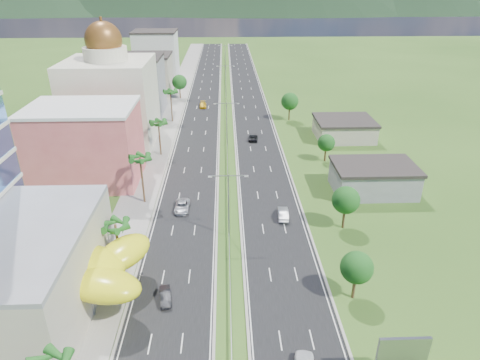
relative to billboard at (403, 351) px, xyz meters
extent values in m
plane|color=#2D5119|center=(-17.00, 18.00, -4.42)|extent=(500.00, 500.00, 0.00)
cube|color=black|center=(-24.50, 108.00, -4.40)|extent=(11.00, 260.00, 0.04)
cube|color=black|center=(-9.50, 108.00, -4.40)|extent=(11.00, 260.00, 0.04)
cube|color=gray|center=(-34.00, 108.00, -4.36)|extent=(7.00, 260.00, 0.12)
cube|color=gray|center=(-17.00, 90.00, -3.80)|extent=(0.08, 216.00, 0.28)
cube|color=gray|center=(-17.00, 192.00, -4.07)|extent=(0.10, 0.12, 0.70)
cylinder|color=gray|center=(-17.00, 28.00, 1.08)|extent=(0.20, 0.20, 11.00)
cube|color=gray|center=(-18.44, 28.00, 6.38)|extent=(2.88, 0.12, 0.12)
cube|color=gray|center=(-15.56, 28.00, 6.38)|extent=(2.88, 0.12, 0.12)
cube|color=silver|center=(-19.72, 28.00, 6.28)|extent=(0.60, 0.25, 0.18)
cube|color=silver|center=(-14.28, 28.00, 6.28)|extent=(0.60, 0.25, 0.18)
cylinder|color=gray|center=(-17.00, 68.00, 1.08)|extent=(0.20, 0.20, 11.00)
cube|color=gray|center=(-18.44, 68.00, 6.38)|extent=(2.88, 0.12, 0.12)
cube|color=gray|center=(-15.56, 68.00, 6.38)|extent=(2.88, 0.12, 0.12)
cube|color=silver|center=(-19.72, 68.00, 6.28)|extent=(0.60, 0.25, 0.18)
cube|color=silver|center=(-14.28, 68.00, 6.28)|extent=(0.60, 0.25, 0.18)
cylinder|color=gray|center=(-17.00, 113.00, 1.08)|extent=(0.20, 0.20, 11.00)
cube|color=gray|center=(-18.44, 113.00, 6.38)|extent=(2.88, 0.12, 0.12)
cube|color=gray|center=(-15.56, 113.00, 6.38)|extent=(2.88, 0.12, 0.12)
cube|color=silver|center=(-19.72, 113.00, 6.28)|extent=(0.60, 0.25, 0.18)
cube|color=silver|center=(-14.28, 113.00, 6.28)|extent=(0.60, 0.25, 0.18)
cylinder|color=gray|center=(-17.00, 158.00, 1.08)|extent=(0.20, 0.20, 11.00)
cube|color=gray|center=(-18.44, 158.00, 6.38)|extent=(2.88, 0.12, 0.12)
cube|color=gray|center=(-15.56, 158.00, 6.38)|extent=(2.88, 0.12, 0.12)
cube|color=silver|center=(-19.72, 158.00, 6.28)|extent=(0.60, 0.25, 0.18)
cube|color=silver|center=(-14.28, 158.00, 6.28)|extent=(0.60, 0.25, 0.18)
cylinder|color=gray|center=(-41.00, 16.00, -2.42)|extent=(0.50, 0.50, 4.00)
cylinder|color=gray|center=(-34.00, 11.00, -2.42)|extent=(0.50, 0.50, 4.00)
cylinder|color=gray|center=(-38.00, 8.00, -2.42)|extent=(0.50, 0.50, 4.00)
cylinder|color=gray|center=(-32.00, 16.00, -2.42)|extent=(0.50, 0.50, 4.00)
cube|color=#C95256|center=(-45.00, 50.00, 3.08)|extent=(20.00, 15.00, 15.00)
cube|color=beige|center=(-45.00, 73.00, 5.58)|extent=(20.00, 20.00, 20.00)
cylinder|color=beige|center=(-45.00, 73.00, 17.08)|extent=(10.00, 10.00, 3.00)
sphere|color=brown|center=(-45.00, 73.00, 20.08)|extent=(8.40, 8.40, 8.40)
cube|color=gray|center=(-44.00, 98.00, 3.58)|extent=(16.00, 15.00, 16.00)
cube|color=#AEA190|center=(-44.00, 120.00, 2.08)|extent=(16.00, 15.00, 13.00)
cube|color=silver|center=(-44.00, 143.00, 4.58)|extent=(16.00, 15.00, 18.00)
cube|color=#D85919|center=(0.00, 0.00, 0.18)|extent=(5.20, 0.35, 3.20)
cube|color=gray|center=(11.00, 43.00, -1.92)|extent=(15.00, 10.00, 5.00)
cube|color=#AEA190|center=(13.00, 73.00, -2.22)|extent=(14.00, 12.00, 4.40)
cylinder|color=#47301C|center=(-32.50, 20.00, -0.67)|extent=(0.36, 0.36, 7.50)
cylinder|color=#47301C|center=(-32.50, 40.00, 0.08)|extent=(0.36, 0.36, 9.00)
cylinder|color=#47301C|center=(-32.50, 63.00, -0.42)|extent=(0.36, 0.36, 8.00)
cylinder|color=#47301C|center=(-32.50, 88.00, -0.02)|extent=(0.36, 0.36, 8.80)
cylinder|color=#47301C|center=(-32.50, 113.00, -1.97)|extent=(0.40, 0.40, 4.90)
sphere|color=#1C561B|center=(-32.50, 113.00, 1.18)|extent=(4.90, 4.90, 4.90)
cylinder|color=#47301C|center=(-1.00, 13.00, -2.32)|extent=(0.40, 0.40, 4.20)
sphere|color=#1C561B|center=(-1.00, 13.00, 0.38)|extent=(4.20, 4.20, 4.20)
cylinder|color=#47301C|center=(2.00, 30.00, -2.15)|extent=(0.40, 0.40, 4.55)
sphere|color=#1C561B|center=(2.00, 30.00, 0.78)|extent=(4.55, 4.55, 4.55)
cylinder|color=#47301C|center=(5.00, 58.00, -2.50)|extent=(0.40, 0.40, 3.85)
sphere|color=#1C561B|center=(5.00, 58.00, -0.02)|extent=(3.85, 3.85, 3.85)
cylinder|color=#47301C|center=(1.00, 88.00, -1.97)|extent=(0.40, 0.40, 4.90)
sphere|color=#1C561B|center=(1.00, 88.00, 1.18)|extent=(4.90, 4.90, 4.90)
imported|color=black|center=(-25.39, 13.21, -3.72)|extent=(2.02, 4.16, 1.32)
imported|color=#A6A8AE|center=(-25.28, 36.78, -3.64)|extent=(2.52, 5.38, 1.49)
imported|color=gold|center=(-24.38, 102.28, -3.63)|extent=(2.31, 5.28, 1.51)
imported|color=#A8ABB0|center=(-7.56, 33.47, -3.58)|extent=(2.04, 4.97, 1.60)
imported|color=black|center=(-10.34, 72.00, -3.74)|extent=(2.65, 4.83, 1.28)
imported|color=black|center=(-29.30, 17.83, -3.81)|extent=(0.55, 1.79, 1.14)
camera|label=1|loc=(-17.26, -30.15, 33.79)|focal=32.00mm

